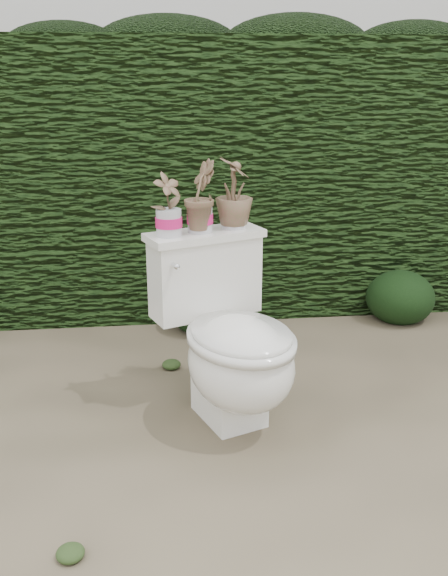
{
  "coord_description": "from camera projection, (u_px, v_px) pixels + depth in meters",
  "views": [
    {
      "loc": [
        -0.19,
        -2.42,
        1.43
      ],
      "look_at": [
        0.1,
        0.12,
        0.55
      ],
      "focal_mm": 40.0,
      "sensor_mm": 36.0,
      "label": 1
    }
  ],
  "objects": [
    {
      "name": "potted_plant_right",
      "position": [
        234.0,
        195.0,
        2.72
      ],
      "size": [
        0.16,
        0.16,
        0.29
      ],
      "primitive_type": "imported",
      "rotation": [
        0.0,
        0.0,
        1.59
      ],
      "color": "#216B21",
      "rests_on": "toilet"
    },
    {
      "name": "hedge",
      "position": [
        181.0,
        174.0,
        4.0
      ],
      "size": [
        8.0,
        1.0,
        1.6
      ],
      "primitive_type": "cube",
      "color": "#233F15",
      "rests_on": "ground"
    },
    {
      "name": "potted_plant_left",
      "position": [
        168.0,
        207.0,
        2.59
      ],
      "size": [
        0.15,
        0.15,
        0.24
      ],
      "primitive_type": "imported",
      "rotation": [
        0.0,
        0.0,
        0.68
      ],
      "color": "#216B21",
      "rests_on": "toilet"
    },
    {
      "name": "toilet",
      "position": [
        231.0,
        343.0,
        2.64
      ],
      "size": [
        0.67,
        0.8,
        0.78
      ],
      "rotation": [
        0.0,
        0.0,
        0.37
      ],
      "color": "white",
      "rests_on": "ground"
    },
    {
      "name": "ground",
      "position": [
        204.0,
        418.0,
        2.76
      ],
      "size": [
        60.0,
        60.0,
        0.0
      ],
      "primitive_type": "plane",
      "color": "#817459",
      "rests_on": "ground"
    },
    {
      "name": "liriope_clump_2",
      "position": [
        202.0,
        301.0,
        3.68
      ],
      "size": [
        0.4,
        0.4,
        0.32
      ],
      "primitive_type": "ellipsoid",
      "color": "black",
      "rests_on": "ground"
    },
    {
      "name": "house_wall",
      "position": [
        210.0,
        19.0,
        7.81
      ],
      "size": [
        8.0,
        3.5,
        4.0
      ],
      "primitive_type": "cube",
      "color": "silver",
      "rests_on": "ground"
    },
    {
      "name": "liriope_clump_3",
      "position": [
        401.0,
        293.0,
        3.82
      ],
      "size": [
        0.41,
        0.41,
        0.32
      ],
      "primitive_type": "ellipsoid",
      "color": "black",
      "rests_on": "ground"
    },
    {
      "name": "potted_plant_center",
      "position": [
        200.0,
        198.0,
        2.65
      ],
      "size": [
        0.16,
        0.18,
        0.29
      ],
      "primitive_type": "imported",
      "rotation": [
        0.0,
        0.0,
        1.33
      ],
      "color": "#216B21",
      "rests_on": "toilet"
    }
  ]
}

